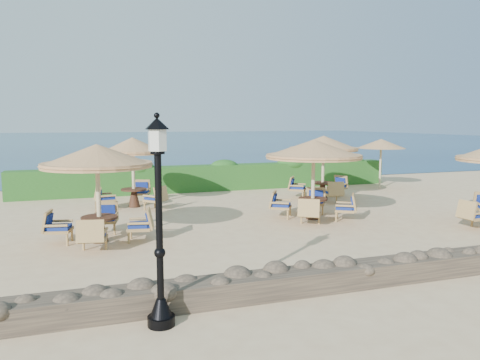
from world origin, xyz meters
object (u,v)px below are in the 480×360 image
Objects in this scene: cafe_set_1 at (313,162)px; lamp_post at (159,231)px; cafe_set_4 at (323,153)px; cafe_set_3 at (133,160)px; cafe_set_0 at (98,174)px; extra_parasol at (381,144)px.

lamp_post is at bearing -132.95° from cafe_set_1.
lamp_post reaches higher than cafe_set_4.
cafe_set_3 is at bearing 86.16° from lamp_post.
cafe_set_3 and cafe_set_4 have the same top height.
cafe_set_4 is at bearing 56.87° from cafe_set_1.
cafe_set_1 is at bearing 7.00° from cafe_set_0.
lamp_post is at bearing -129.81° from cafe_set_4.
cafe_set_1 is 1.17× the size of cafe_set_3.
lamp_post is 1.21× the size of cafe_set_3.
cafe_set_1 and cafe_set_4 have the same top height.
cafe_set_3 is at bearing 142.30° from cafe_set_1.
lamp_post is 1.15× the size of cafe_set_4.
cafe_set_0 and cafe_set_3 have the same top height.
extra_parasol is 0.82× the size of cafe_set_0.
cafe_set_1 is (-6.47, -5.42, -0.26)m from extra_parasol.
extra_parasol is 4.56m from cafe_set_4.
lamp_post is at bearing -93.84° from cafe_set_3.
lamp_post is at bearing -136.40° from extra_parasol.
cafe_set_0 is at bearing -173.00° from cafe_set_1.
extra_parasol is at bearing 25.17° from cafe_set_0.
lamp_post reaches higher than cafe_set_0.
cafe_set_0 is 1.07× the size of cafe_set_3.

